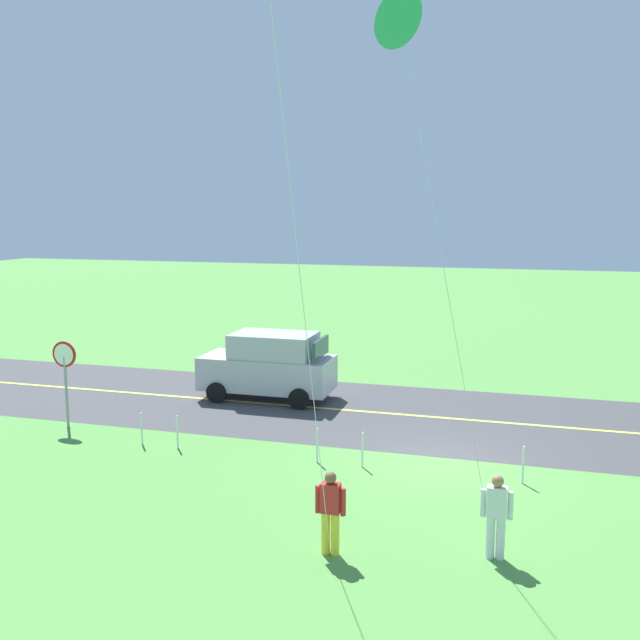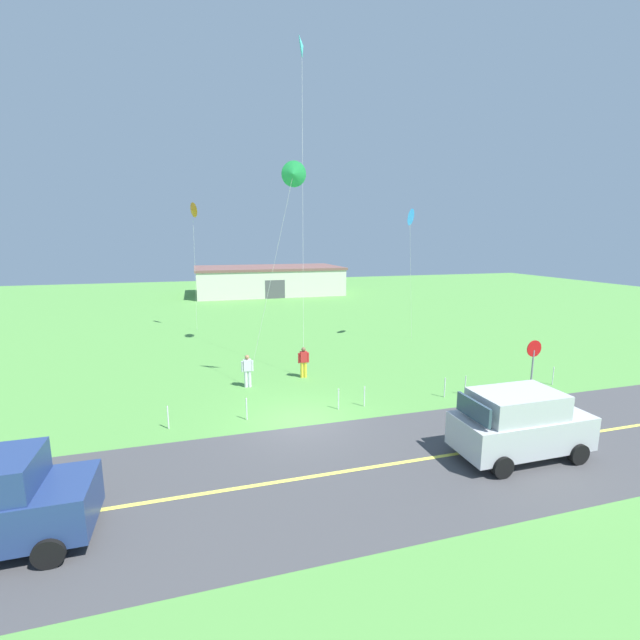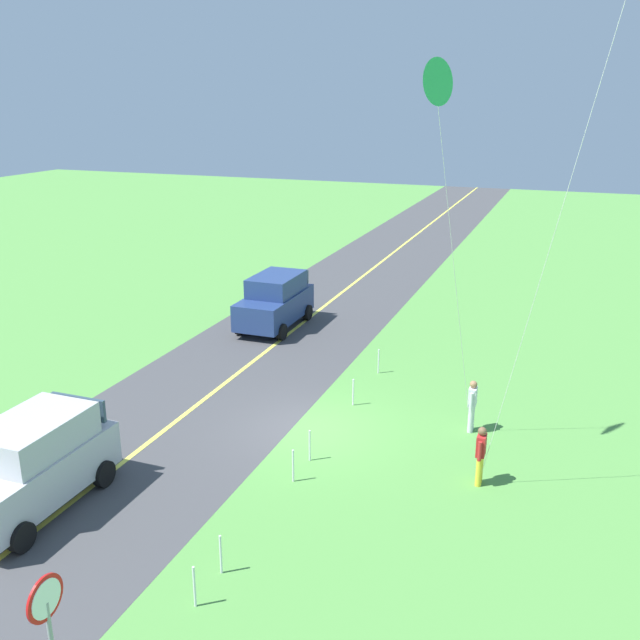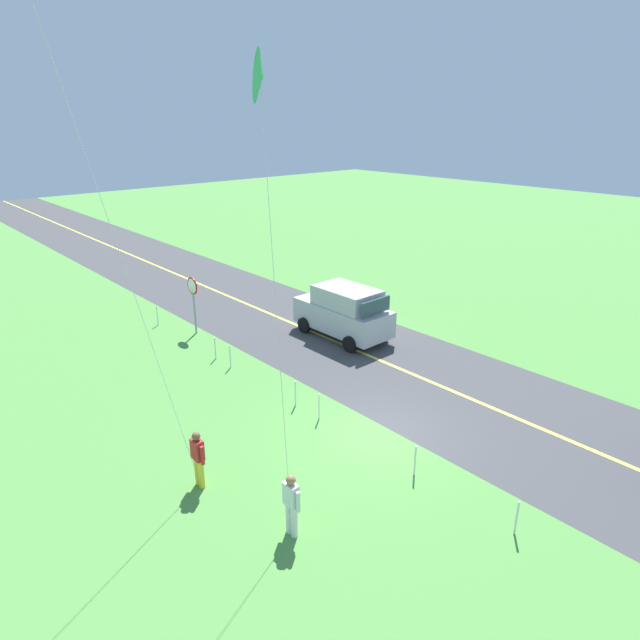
{
  "view_description": "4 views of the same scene",
  "coord_description": "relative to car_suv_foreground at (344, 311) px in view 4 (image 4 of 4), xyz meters",
  "views": [
    {
      "loc": [
        -1.73,
        16.87,
        6.33
      ],
      "look_at": [
        2.91,
        0.58,
        3.63
      ],
      "focal_mm": 39.23,
      "sensor_mm": 36.0,
      "label": 1
    },
    {
      "loc": [
        -3.66,
        -15.36,
        7.04
      ],
      "look_at": [
        1.54,
        2.6,
        3.48
      ],
      "focal_mm": 24.04,
      "sensor_mm": 36.0,
      "label": 2
    },
    {
      "loc": [
        17.64,
        6.94,
        9.47
      ],
      "look_at": [
        1.48,
        0.88,
        3.95
      ],
      "focal_mm": 39.41,
      "sensor_mm": 36.0,
      "label": 3
    },
    {
      "loc": [
        -9.32,
        10.65,
        9.03
      ],
      "look_at": [
        1.46,
        0.95,
        3.52
      ],
      "focal_mm": 30.41,
      "sensor_mm": 36.0,
      "label": 4
    }
  ],
  "objects": [
    {
      "name": "fence_post_5",
      "position": [
        1.72,
        5.37,
        -0.7
      ],
      "size": [
        0.05,
        0.05,
        0.9
      ],
      "primitive_type": "cylinder",
      "color": "silver",
      "rests_on": "ground"
    },
    {
      "name": "fence_post_4",
      "position": [
        0.66,
        5.37,
        -0.7
      ],
      "size": [
        0.05,
        0.05,
        0.9
      ],
      "primitive_type": "cylinder",
      "color": "silver",
      "rests_on": "ground"
    },
    {
      "name": "road_centre_stripe",
      "position": [
        -6.18,
        0.67,
        -1.15
      ],
      "size": [
        120.0,
        0.16,
        0.0
      ],
      "primitive_type": "cube",
      "color": "#E5E04C",
      "rests_on": "asphalt_road"
    },
    {
      "name": "asphalt_road",
      "position": [
        -6.18,
        0.67,
        -1.15
      ],
      "size": [
        120.0,
        7.0,
        0.0
      ],
      "primitive_type": "cube",
      "color": "#424244",
      "rests_on": "ground"
    },
    {
      "name": "person_adult_companion",
      "position": [
        -7.71,
        9.18,
        -0.29
      ],
      "size": [
        0.58,
        0.22,
        1.6
      ],
      "rotation": [
        0.0,
        0.0,
        2.8
      ],
      "color": "silver",
      "rests_on": "ground"
    },
    {
      "name": "car_suv_foreground",
      "position": [
        0.0,
        0.0,
        0.0
      ],
      "size": [
        4.4,
        2.12,
        2.24
      ],
      "color": "#B7B7BC",
      "rests_on": "ground"
    },
    {
      "name": "fence_post_6",
      "position": [
        6.67,
        5.37,
        -0.7
      ],
      "size": [
        0.05,
        0.05,
        0.9
      ],
      "primitive_type": "cylinder",
      "color": "silver",
      "rests_on": "ground"
    },
    {
      "name": "kite_blue_mid",
      "position": [
        -5.61,
        8.08,
        8.58
      ],
      "size": [
        2.66,
        1.48,
        10.33
      ],
      "color": "silver",
      "rests_on": "ground"
    },
    {
      "name": "fence_post_3",
      "position": [
        -3.23,
        5.37,
        -0.7
      ],
      "size": [
        0.05,
        0.05,
        0.9
      ],
      "primitive_type": "cylinder",
      "color": "silver",
      "rests_on": "ground"
    },
    {
      "name": "stop_sign",
      "position": [
        4.62,
        4.57,
        0.65
      ],
      "size": [
        0.76,
        0.08,
        2.56
      ],
      "color": "gray",
      "rests_on": "ground"
    },
    {
      "name": "fence_post_0",
      "position": [
        -11.13,
        5.37,
        -0.7
      ],
      "size": [
        0.05,
        0.05,
        0.9
      ],
      "primitive_type": "cylinder",
      "color": "silver",
      "rests_on": "ground"
    },
    {
      "name": "person_adult_near",
      "position": [
        -4.77,
        9.85,
        -0.29
      ],
      "size": [
        0.58,
        0.22,
        1.6
      ],
      "rotation": [
        0.0,
        0.0,
        0.71
      ],
      "color": "yellow",
      "rests_on": "ground"
    },
    {
      "name": "fence_post_2",
      "position": [
        -4.39,
        5.37,
        -0.7
      ],
      "size": [
        0.05,
        0.05,
        0.9
      ],
      "primitive_type": "cylinder",
      "color": "silver",
      "rests_on": "ground"
    },
    {
      "name": "fence_post_1",
      "position": [
        -8.21,
        5.37,
        -0.7
      ],
      "size": [
        0.05,
        0.05,
        0.9
      ],
      "primitive_type": "cylinder",
      "color": "silver",
      "rests_on": "ground"
    },
    {
      "name": "ground_plane",
      "position": [
        -6.18,
        4.67,
        -1.2
      ],
      "size": [
        120.0,
        120.0,
        0.1
      ],
      "primitive_type": "cube",
      "color": "#549342"
    }
  ]
}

